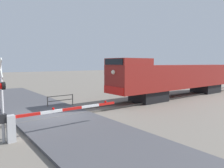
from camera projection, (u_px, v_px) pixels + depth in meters
The scene contains 8 objects.
ground_plane at pixel (52, 117), 14.26m from camera, with size 160.00×160.00×0.00m, color slate.
rail_track_left at pixel (48, 114), 14.82m from camera, with size 0.08×80.00×0.15m, color #59544C.
rail_track_right at pixel (56, 118), 13.68m from camera, with size 0.08×80.00×0.15m, color #59544C.
road_surface at pixel (52, 116), 14.25m from camera, with size 36.00×5.03×0.14m, color #47474C.
locomotive at pixel (180, 77), 22.71m from camera, with size 2.76×19.01×4.07m.
crossing_signal at pixel (1, 91), 9.40m from camera, with size 1.18×0.33×3.88m.
crossing_gate at pixel (31, 121), 10.12m from camera, with size 0.36×6.53×1.37m.
guard_railing at pixel (61, 99), 17.63m from camera, with size 0.08×2.33×0.95m.
Camera 1 is at (13.60, -5.18, 3.63)m, focal length 33.47 mm.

